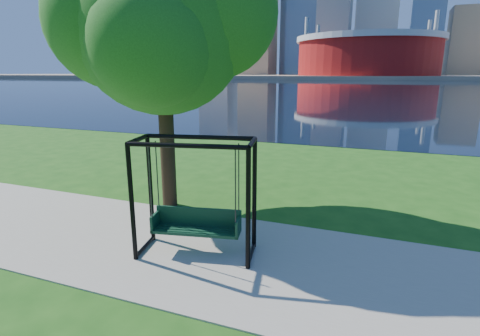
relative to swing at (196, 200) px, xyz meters
The scene contains 8 objects.
ground 1.42m from the swing, 43.37° to the left, with size 900.00×900.00×0.00m, color #1E5114.
path 1.29m from the swing, ahead, with size 120.00×4.00×0.03m, color #9E937F.
river 102.58m from the swing, 89.66° to the left, with size 900.00×180.00×0.02m, color black.
far_bank 306.57m from the swing, 89.89° to the left, with size 900.00×228.00×2.00m, color #937F60.
stadium 236.12m from the swing, 92.28° to the left, with size 83.00×83.00×32.00m.
skyline 321.87m from the swing, 90.66° to the left, with size 392.00×66.00×96.50m.
swing is the anchor object (origin of this frame).
park_tree 4.83m from the swing, 131.76° to the left, with size 5.59×5.05×6.95m.
Camera 1 is at (2.75, -6.82, 3.61)m, focal length 28.00 mm.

